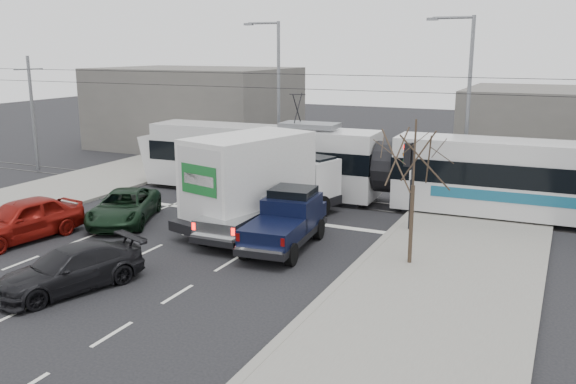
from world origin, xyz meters
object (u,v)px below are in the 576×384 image
at_px(bare_tree, 414,160).
at_px(red_car, 22,220).
at_px(box_truck, 260,181).
at_px(dark_car, 70,269).
at_px(street_lamp_near, 465,96).
at_px(traffic_signal, 409,167).
at_px(silver_pickup, 250,210).
at_px(tram, 386,168).
at_px(navy_pickup, 287,220).
at_px(green_car, 124,207).
at_px(street_lamp_far, 276,88).

height_order(bare_tree, red_car, bare_tree).
bearing_deg(box_truck, dark_car, -88.59).
relative_size(street_lamp_near, box_truck, 1.07).
bearing_deg(street_lamp_near, traffic_signal, -96.41).
bearing_deg(silver_pickup, bare_tree, -9.34).
bearing_deg(tram, street_lamp_near, 49.90).
distance_m(traffic_signal, box_truck, 6.20).
height_order(navy_pickup, red_car, navy_pickup).
distance_m(bare_tree, traffic_signal, 4.28).
distance_m(traffic_signal, green_car, 12.32).
height_order(bare_tree, silver_pickup, bare_tree).
relative_size(silver_pickup, red_car, 1.13).
bearing_deg(bare_tree, dark_car, -144.39).
xyz_separation_m(silver_pickup, navy_pickup, (2.05, -0.85, 0.06)).
relative_size(tram, silver_pickup, 4.58).
bearing_deg(traffic_signal, silver_pickup, -152.83).
bearing_deg(green_car, tram, 14.95).
distance_m(street_lamp_far, tram, 10.79).
bearing_deg(navy_pickup, silver_pickup, 152.54).
distance_m(bare_tree, silver_pickup, 7.49).
height_order(silver_pickup, box_truck, box_truck).
distance_m(street_lamp_far, green_car, 14.03).
relative_size(navy_pickup, red_car, 1.07).
bearing_deg(dark_car, street_lamp_far, 116.91).
relative_size(traffic_signal, street_lamp_far, 0.40).
xyz_separation_m(traffic_signal, box_truck, (-5.89, -1.76, -0.77)).
distance_m(box_truck, dark_car, 9.15).
bearing_deg(dark_car, box_truck, 95.75).
height_order(traffic_signal, red_car, traffic_signal).
xyz_separation_m(box_truck, dark_car, (-2.15, -8.80, -1.29)).
relative_size(street_lamp_near, tram, 0.35).
relative_size(bare_tree, box_truck, 0.59).
height_order(traffic_signal, green_car, traffic_signal).
relative_size(bare_tree, navy_pickup, 0.95).
distance_m(street_lamp_far, red_car, 17.78).
bearing_deg(dark_car, traffic_signal, 72.21).
bearing_deg(red_car, bare_tree, 22.61).
relative_size(street_lamp_far, tram, 0.35).
relative_size(traffic_signal, tram, 0.14).
xyz_separation_m(traffic_signal, street_lamp_near, (0.84, 7.50, 2.37)).
bearing_deg(green_car, street_lamp_near, 18.40).
xyz_separation_m(street_lamp_near, green_car, (-12.38, -11.29, -4.42)).
relative_size(bare_tree, dark_car, 1.06).
bearing_deg(navy_pickup, street_lamp_near, 63.14).
xyz_separation_m(street_lamp_far, dark_car, (2.61, -20.07, -4.43)).
bearing_deg(street_lamp_far, red_car, -99.52).
bearing_deg(street_lamp_near, navy_pickup, -111.85).
bearing_deg(street_lamp_near, green_car, -137.65).
xyz_separation_m(traffic_signal, dark_car, (-8.04, -10.57, -2.06)).
height_order(tram, box_truck, tram).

